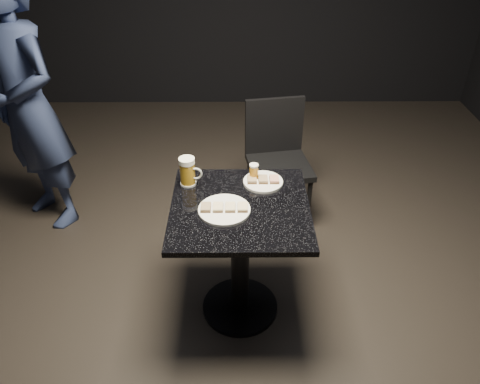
# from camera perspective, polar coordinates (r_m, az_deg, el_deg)

# --- Properties ---
(floor) EXTENTS (6.00, 6.00, 0.00)m
(floor) POSITION_cam_1_polar(r_m,az_deg,el_deg) (2.86, 0.00, -13.92)
(floor) COLOR black
(floor) RESTS_ON ground
(plate_large) EXTENTS (0.26, 0.26, 0.01)m
(plate_large) POSITION_cam_1_polar(r_m,az_deg,el_deg) (2.31, -1.93, -2.19)
(plate_large) COLOR white
(plate_large) RESTS_ON table
(plate_small) EXTENTS (0.21, 0.21, 0.01)m
(plate_small) POSITION_cam_1_polar(r_m,az_deg,el_deg) (2.52, 2.83, 1.24)
(plate_small) COLOR white
(plate_small) RESTS_ON table
(patron) EXTENTS (0.76, 0.72, 1.75)m
(patron) POSITION_cam_1_polar(r_m,az_deg,el_deg) (3.38, -24.38, 9.52)
(patron) COLOR #202D4E
(patron) RESTS_ON floor
(table) EXTENTS (0.70, 0.70, 0.75)m
(table) POSITION_cam_1_polar(r_m,az_deg,el_deg) (2.50, 0.00, -6.17)
(table) COLOR black
(table) RESTS_ON floor
(beer_mug) EXTENTS (0.12, 0.09, 0.16)m
(beer_mug) POSITION_cam_1_polar(r_m,az_deg,el_deg) (2.48, -6.38, 2.51)
(beer_mug) COLOR silver
(beer_mug) RESTS_ON table
(beer_tumbler) EXTENTS (0.05, 0.05, 0.10)m
(beer_tumbler) POSITION_cam_1_polar(r_m,az_deg,el_deg) (2.52, 1.70, 2.40)
(beer_tumbler) COLOR white
(beer_tumbler) RESTS_ON table
(chair) EXTENTS (0.47, 0.47, 0.88)m
(chair) POSITION_cam_1_polar(r_m,az_deg,el_deg) (3.28, 4.57, 4.48)
(chair) COLOR black
(chair) RESTS_ON floor
(canapes_on_plate_large) EXTENTS (0.23, 0.07, 0.02)m
(canapes_on_plate_large) POSITION_cam_1_polar(r_m,az_deg,el_deg) (2.30, -1.94, -1.86)
(canapes_on_plate_large) COLOR #4C3521
(canapes_on_plate_large) RESTS_ON plate_large
(canapes_on_plate_small) EXTENTS (0.17, 0.07, 0.02)m
(canapes_on_plate_small) POSITION_cam_1_polar(r_m,az_deg,el_deg) (2.51, 2.84, 1.55)
(canapes_on_plate_small) COLOR #4C3521
(canapes_on_plate_small) RESTS_ON plate_small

